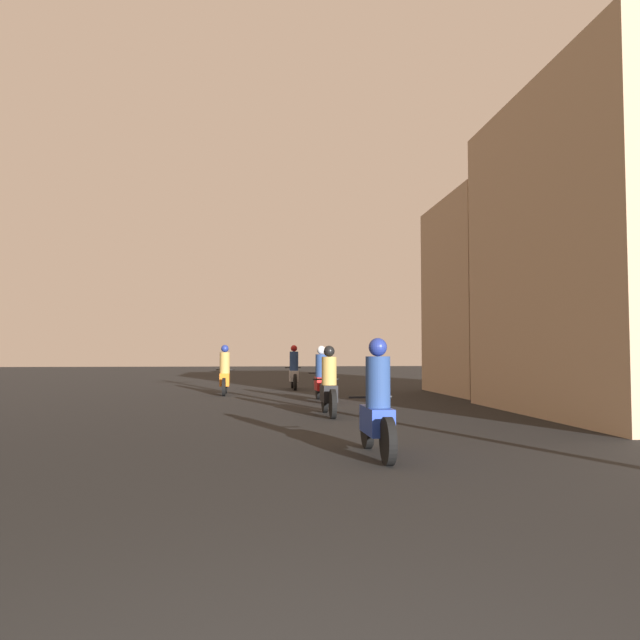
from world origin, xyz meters
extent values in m
cylinder|color=black|center=(1.44, 6.80, 0.29)|extent=(0.10, 0.58, 0.58)
cylinder|color=black|center=(1.44, 5.45, 0.29)|extent=(0.10, 0.58, 0.58)
cube|color=#1E389E|center=(1.44, 6.13, 0.47)|extent=(0.30, 0.91, 0.35)
cylinder|color=black|center=(1.44, 6.56, 0.74)|extent=(0.60, 0.04, 0.04)
cylinder|color=navy|center=(1.44, 6.04, 0.97)|extent=(0.32, 0.32, 0.66)
sphere|color=navy|center=(1.44, 6.04, 1.42)|extent=(0.24, 0.24, 0.24)
cylinder|color=black|center=(1.47, 12.13, 0.30)|extent=(0.10, 0.60, 0.60)
cylinder|color=black|center=(1.47, 10.76, 0.30)|extent=(0.10, 0.60, 0.60)
cube|color=black|center=(1.47, 11.45, 0.48)|extent=(0.30, 0.81, 0.36)
cylinder|color=black|center=(1.47, 11.89, 0.76)|extent=(0.60, 0.04, 0.04)
cylinder|color=#B28E47|center=(1.47, 11.36, 0.96)|extent=(0.32, 0.32, 0.60)
sphere|color=black|center=(1.47, 11.36, 1.38)|extent=(0.24, 0.24, 0.24)
cylinder|color=black|center=(1.75, 16.09, 0.31)|extent=(0.10, 0.61, 0.61)
cylinder|color=black|center=(1.75, 14.61, 0.31)|extent=(0.10, 0.61, 0.61)
cube|color=red|center=(1.75, 15.35, 0.49)|extent=(0.30, 0.78, 0.37)
cylinder|color=black|center=(1.75, 15.83, 0.77)|extent=(0.60, 0.04, 0.04)
cylinder|color=navy|center=(1.75, 15.27, 0.99)|extent=(0.32, 0.32, 0.63)
sphere|color=silver|center=(1.75, 15.27, 1.43)|extent=(0.24, 0.24, 0.24)
cylinder|color=black|center=(-1.03, 19.05, 0.28)|extent=(0.10, 0.57, 0.57)
cylinder|color=black|center=(-1.03, 17.76, 0.28)|extent=(0.10, 0.57, 0.57)
cube|color=orange|center=(-1.03, 18.41, 0.49)|extent=(0.30, 0.78, 0.41)
cylinder|color=black|center=(-1.03, 18.83, 0.79)|extent=(0.60, 0.04, 0.04)
cylinder|color=#B28E47|center=(-1.03, 18.33, 1.03)|extent=(0.32, 0.32, 0.67)
sphere|color=navy|center=(-1.03, 18.33, 1.48)|extent=(0.24, 0.24, 0.24)
cylinder|color=black|center=(1.39, 21.78, 0.29)|extent=(0.10, 0.59, 0.59)
cylinder|color=black|center=(1.39, 20.42, 0.29)|extent=(0.10, 0.59, 0.59)
cube|color=#ADADB2|center=(1.39, 21.10, 0.49)|extent=(0.30, 0.78, 0.40)
cylinder|color=black|center=(1.39, 21.55, 0.79)|extent=(0.60, 0.04, 0.04)
cylinder|color=navy|center=(1.39, 21.03, 1.04)|extent=(0.32, 0.32, 0.70)
sphere|color=#A51919|center=(1.39, 21.03, 1.51)|extent=(0.24, 0.24, 0.24)
cube|color=tan|center=(8.74, 17.85, 3.20)|extent=(5.41, 5.01, 6.40)
camera|label=1|loc=(-0.21, -1.96, 1.35)|focal=35.00mm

